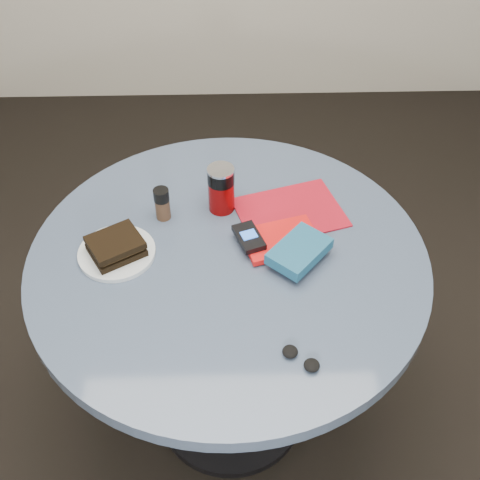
{
  "coord_description": "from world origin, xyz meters",
  "views": [
    {
      "loc": [
        0.0,
        -1.04,
        1.83
      ],
      "look_at": [
        0.03,
        0.0,
        0.8
      ],
      "focal_mm": 45.0,
      "sensor_mm": 36.0,
      "label": 1
    }
  ],
  "objects_px": {
    "plate": "(117,253)",
    "magazine": "(290,212)",
    "table": "(229,297)",
    "pepper_grinder": "(162,204)",
    "mp3_player": "(249,237)",
    "sandwich": "(116,246)",
    "soda_can": "(221,189)",
    "red_book": "(281,240)",
    "novel": "(299,251)",
    "headphones": "(301,358)"
  },
  "relations": [
    {
      "from": "sandwich",
      "to": "pepper_grinder",
      "type": "height_order",
      "value": "pepper_grinder"
    },
    {
      "from": "table",
      "to": "pepper_grinder",
      "type": "bearing_deg",
      "value": 139.84
    },
    {
      "from": "table",
      "to": "mp3_player",
      "type": "xyz_separation_m",
      "value": [
        0.05,
        0.03,
        0.19
      ]
    },
    {
      "from": "table",
      "to": "soda_can",
      "type": "bearing_deg",
      "value": 94.84
    },
    {
      "from": "red_book",
      "to": "headphones",
      "type": "xyz_separation_m",
      "value": [
        0.02,
        -0.35,
        -0.0
      ]
    },
    {
      "from": "pepper_grinder",
      "to": "plate",
      "type": "bearing_deg",
      "value": -128.46
    },
    {
      "from": "table",
      "to": "red_book",
      "type": "distance_m",
      "value": 0.22
    },
    {
      "from": "magazine",
      "to": "table",
      "type": "bearing_deg",
      "value": -155.15
    },
    {
      "from": "plate",
      "to": "pepper_grinder",
      "type": "relative_size",
      "value": 2.07
    },
    {
      "from": "magazine",
      "to": "mp3_player",
      "type": "bearing_deg",
      "value": -151.04
    },
    {
      "from": "sandwich",
      "to": "pepper_grinder",
      "type": "distance_m",
      "value": 0.18
    },
    {
      "from": "pepper_grinder",
      "to": "magazine",
      "type": "height_order",
      "value": "pepper_grinder"
    },
    {
      "from": "novel",
      "to": "headphones",
      "type": "bearing_deg",
      "value": -143.43
    },
    {
      "from": "soda_can",
      "to": "mp3_player",
      "type": "bearing_deg",
      "value": -64.8
    },
    {
      "from": "sandwich",
      "to": "soda_can",
      "type": "bearing_deg",
      "value": 33.54
    },
    {
      "from": "plate",
      "to": "magazine",
      "type": "height_order",
      "value": "plate"
    },
    {
      "from": "table",
      "to": "mp3_player",
      "type": "distance_m",
      "value": 0.2
    },
    {
      "from": "plate",
      "to": "soda_can",
      "type": "distance_m",
      "value": 0.32
    },
    {
      "from": "sandwich",
      "to": "plate",
      "type": "bearing_deg",
      "value": 113.98
    },
    {
      "from": "pepper_grinder",
      "to": "red_book",
      "type": "xyz_separation_m",
      "value": [
        0.3,
        -0.11,
        -0.03
      ]
    },
    {
      "from": "plate",
      "to": "soda_can",
      "type": "relative_size",
      "value": 1.45
    },
    {
      "from": "red_book",
      "to": "headphones",
      "type": "height_order",
      "value": "red_book"
    },
    {
      "from": "table",
      "to": "magazine",
      "type": "relative_size",
      "value": 3.69
    },
    {
      "from": "plate",
      "to": "red_book",
      "type": "relative_size",
      "value": 1.03
    },
    {
      "from": "red_book",
      "to": "soda_can",
      "type": "bearing_deg",
      "value": 121.32
    },
    {
      "from": "sandwich",
      "to": "pepper_grinder",
      "type": "bearing_deg",
      "value": 52.94
    },
    {
      "from": "plate",
      "to": "magazine",
      "type": "xyz_separation_m",
      "value": [
        0.44,
        0.14,
        -0.0
      ]
    },
    {
      "from": "soda_can",
      "to": "mp3_player",
      "type": "height_order",
      "value": "soda_can"
    },
    {
      "from": "sandwich",
      "to": "headphones",
      "type": "bearing_deg",
      "value": -37.06
    },
    {
      "from": "plate",
      "to": "headphones",
      "type": "bearing_deg",
      "value": -37.31
    },
    {
      "from": "sandwich",
      "to": "soda_can",
      "type": "height_order",
      "value": "soda_can"
    },
    {
      "from": "table",
      "to": "novel",
      "type": "relative_size",
      "value": 6.56
    },
    {
      "from": "red_book",
      "to": "novel",
      "type": "bearing_deg",
      "value": -74.05
    },
    {
      "from": "table",
      "to": "sandwich",
      "type": "height_order",
      "value": "sandwich"
    },
    {
      "from": "red_book",
      "to": "plate",
      "type": "bearing_deg",
      "value": 168.3
    },
    {
      "from": "magazine",
      "to": "headphones",
      "type": "height_order",
      "value": "headphones"
    },
    {
      "from": "soda_can",
      "to": "pepper_grinder",
      "type": "bearing_deg",
      "value": -168.13
    },
    {
      "from": "table",
      "to": "plate",
      "type": "height_order",
      "value": "plate"
    },
    {
      "from": "plate",
      "to": "novel",
      "type": "xyz_separation_m",
      "value": [
        0.45,
        -0.03,
        0.03
      ]
    },
    {
      "from": "magazine",
      "to": "pepper_grinder",
      "type": "bearing_deg",
      "value": 164.34
    },
    {
      "from": "magazine",
      "to": "headphones",
      "type": "xyz_separation_m",
      "value": [
        -0.02,
        -0.47,
        0.01
      ]
    },
    {
      "from": "magazine",
      "to": "sandwich",
      "type": "bearing_deg",
      "value": -178.53
    },
    {
      "from": "table",
      "to": "magazine",
      "type": "bearing_deg",
      "value": 41.79
    },
    {
      "from": "pepper_grinder",
      "to": "table",
      "type": "bearing_deg",
      "value": -40.16
    },
    {
      "from": "soda_can",
      "to": "magazine",
      "type": "bearing_deg",
      "value": -7.74
    },
    {
      "from": "sandwich",
      "to": "mp3_player",
      "type": "relative_size",
      "value": 1.43
    },
    {
      "from": "red_book",
      "to": "mp3_player",
      "type": "distance_m",
      "value": 0.08
    },
    {
      "from": "magazine",
      "to": "plate",
      "type": "bearing_deg",
      "value": -179.12
    },
    {
      "from": "red_book",
      "to": "novel",
      "type": "xyz_separation_m",
      "value": [
        0.04,
        -0.06,
        0.02
      ]
    },
    {
      "from": "soda_can",
      "to": "headphones",
      "type": "relative_size",
      "value": 1.46
    }
  ]
}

